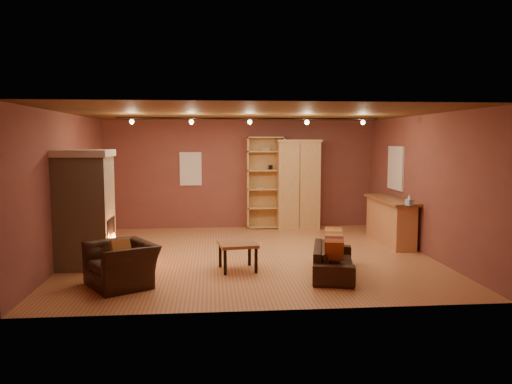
{
  "coord_description": "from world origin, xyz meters",
  "views": [
    {
      "loc": [
        -0.77,
        -9.74,
        2.3
      ],
      "look_at": [
        0.12,
        0.2,
        1.25
      ],
      "focal_mm": 35.0,
      "sensor_mm": 36.0,
      "label": 1
    }
  ],
  "objects": [
    {
      "name": "fireplace",
      "position": [
        -3.04,
        -0.6,
        1.06
      ],
      "size": [
        1.01,
        0.98,
        2.12
      ],
      "color": "tan",
      "rests_on": "floor"
    },
    {
      "name": "ceiling",
      "position": [
        0.0,
        0.0,
        2.8
      ],
      "size": [
        7.0,
        7.0,
        0.0
      ],
      "primitive_type": "plane",
      "rotation": [
        3.14,
        0.0,
        0.0
      ],
      "color": "brown",
      "rests_on": "back_wall"
    },
    {
      "name": "left_wall",
      "position": [
        -3.5,
        0.0,
        1.4
      ],
      "size": [
        0.02,
        6.5,
        2.8
      ],
      "primitive_type": "cube",
      "color": "brown",
      "rests_on": "floor"
    },
    {
      "name": "back_wall",
      "position": [
        0.0,
        3.25,
        1.4
      ],
      "size": [
        7.0,
        0.02,
        2.8
      ],
      "primitive_type": "cube",
      "color": "brown",
      "rests_on": "floor"
    },
    {
      "name": "floor",
      "position": [
        0.0,
        0.0,
        0.0
      ],
      "size": [
        7.0,
        7.0,
        0.0
      ],
      "primitive_type": "plane",
      "color": "#A3633A",
      "rests_on": "ground"
    },
    {
      "name": "loveseat",
      "position": [
        1.3,
        -1.53,
        0.36
      ],
      "size": [
        0.88,
        1.77,
        0.73
      ],
      "rotation": [
        0.0,
        0.0,
        1.34
      ],
      "color": "black",
      "rests_on": "floor"
    },
    {
      "name": "right_window",
      "position": [
        3.47,
        1.4,
        1.65
      ],
      "size": [
        0.05,
        0.9,
        1.0
      ],
      "primitive_type": "cube",
      "color": "white",
      "rests_on": "right_wall"
    },
    {
      "name": "armoire",
      "position": [
        1.46,
        2.96,
        1.16
      ],
      "size": [
        1.13,
        0.64,
        2.3
      ],
      "color": "tan",
      "rests_on": "floor"
    },
    {
      "name": "bookcase",
      "position": [
        0.63,
        3.13,
        1.21
      ],
      "size": [
        0.97,
        0.38,
        2.38
      ],
      "color": "tan",
      "rests_on": "floor"
    },
    {
      "name": "bar_counter",
      "position": [
        3.2,
        0.94,
        0.51
      ],
      "size": [
        0.57,
        2.09,
        1.0
      ],
      "color": "tan",
      "rests_on": "floor"
    },
    {
      "name": "armchair",
      "position": [
        -2.19,
        -1.89,
        0.46
      ],
      "size": [
        1.13,
        1.25,
        0.91
      ],
      "rotation": [
        0.0,
        0.0,
        -1.02
      ],
      "color": "black",
      "rests_on": "floor"
    },
    {
      "name": "track_rail",
      "position": [
        0.0,
        0.2,
        2.69
      ],
      "size": [
        5.2,
        0.09,
        0.13
      ],
      "color": "black",
      "rests_on": "ceiling"
    },
    {
      "name": "back_window",
      "position": [
        -1.3,
        3.23,
        1.55
      ],
      "size": [
        0.56,
        0.04,
        0.86
      ],
      "primitive_type": "cube",
      "color": "white",
      "rests_on": "back_wall"
    },
    {
      "name": "right_wall",
      "position": [
        3.5,
        0.0,
        1.4
      ],
      "size": [
        0.02,
        6.5,
        2.8
      ],
      "primitive_type": "cube",
      "color": "brown",
      "rests_on": "floor"
    },
    {
      "name": "tissue_box",
      "position": [
        3.15,
        -0.22,
        1.09
      ],
      "size": [
        0.15,
        0.15,
        0.21
      ],
      "rotation": [
        0.0,
        0.0,
        0.42
      ],
      "color": "#82B6D1",
      "rests_on": "bar_counter"
    },
    {
      "name": "coffee_table",
      "position": [
        -0.32,
        -1.1,
        0.42
      ],
      "size": [
        0.73,
        0.73,
        0.49
      ],
      "rotation": [
        0.0,
        0.0,
        0.14
      ],
      "color": "brown",
      "rests_on": "floor"
    }
  ]
}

